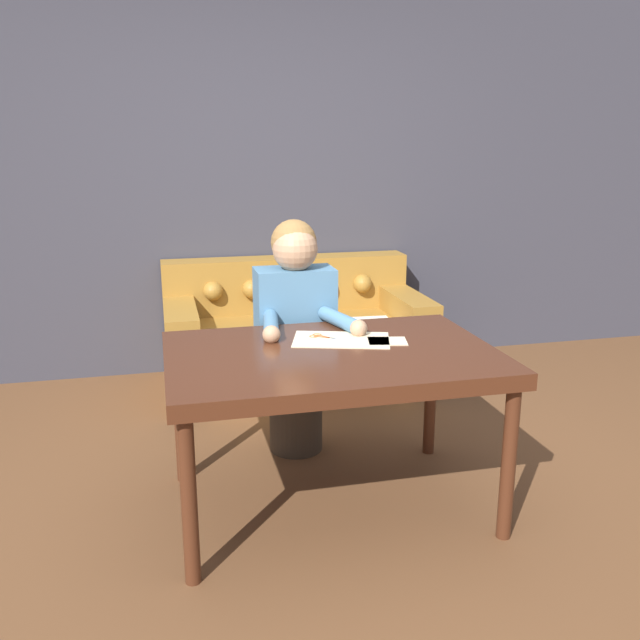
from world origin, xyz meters
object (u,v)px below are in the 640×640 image
couch (295,340)px  scissors (325,337)px  person (296,334)px  dining_table (332,366)px

couch → scissors: bearing=-95.9°
scissors → person: bearing=97.1°
couch → scissors: size_ratio=8.78×
dining_table → scissors: bearing=84.8°
dining_table → couch: bearing=84.2°
dining_table → scissors: size_ratio=7.21×
person → scissors: size_ratio=6.32×
dining_table → person: (-0.03, 0.60, -0.03)m
scissors → couch: bearing=84.1°
couch → dining_table: bearing=-95.8°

